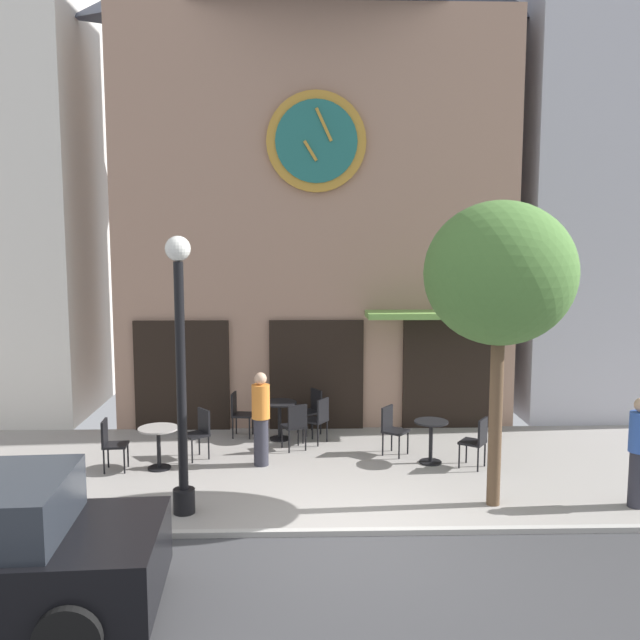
{
  "coord_description": "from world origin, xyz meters",
  "views": [
    {
      "loc": [
        -0.7,
        -8.94,
        4.05
      ],
      "look_at": [
        -0.37,
        2.65,
        2.62
      ],
      "focal_mm": 38.83,
      "sensor_mm": 36.0,
      "label": 1
    }
  ],
  "objects_px": {
    "cafe_chair_by_entrance": "(319,417)",
    "pedestrian_blue": "(639,451)",
    "cafe_table_near_curb": "(280,413)",
    "cafe_chair_near_tree": "(239,411)",
    "cafe_chair_under_awning": "(199,430)",
    "pedestrian_orange": "(261,418)",
    "cafe_table_rightmost": "(431,436)",
    "cafe_chair_mid_row": "(312,408)",
    "cafe_chair_near_lamp": "(477,439)",
    "cafe_chair_curbside": "(295,423)",
    "cafe_chair_facing_street": "(392,426)",
    "street_lamp": "(181,375)",
    "cafe_chair_right_end": "(111,441)",
    "street_tree": "(500,275)",
    "cafe_table_leftmost": "(159,440)"
  },
  "relations": [
    {
      "from": "cafe_chair_curbside",
      "to": "cafe_chair_under_awning",
      "type": "relative_size",
      "value": 1.0
    },
    {
      "from": "street_tree",
      "to": "cafe_chair_curbside",
      "type": "distance_m",
      "value": 5.01
    },
    {
      "from": "cafe_table_rightmost",
      "to": "cafe_chair_mid_row",
      "type": "relative_size",
      "value": 0.85
    },
    {
      "from": "cafe_chair_near_tree",
      "to": "cafe_chair_by_entrance",
      "type": "bearing_deg",
      "value": -17.86
    },
    {
      "from": "cafe_chair_by_entrance",
      "to": "pedestrian_blue",
      "type": "xyz_separation_m",
      "value": [
        4.68,
        -3.31,
        0.33
      ]
    },
    {
      "from": "cafe_chair_mid_row",
      "to": "cafe_chair_facing_street",
      "type": "distance_m",
      "value": 2.03
    },
    {
      "from": "street_tree",
      "to": "cafe_table_leftmost",
      "type": "height_order",
      "value": "street_tree"
    },
    {
      "from": "cafe_chair_near_tree",
      "to": "pedestrian_orange",
      "type": "height_order",
      "value": "pedestrian_orange"
    },
    {
      "from": "cafe_chair_facing_street",
      "to": "cafe_chair_curbside",
      "type": "relative_size",
      "value": 1.0
    },
    {
      "from": "cafe_chair_near_lamp",
      "to": "cafe_table_near_curb",
      "type": "bearing_deg",
      "value": 152.47
    },
    {
      "from": "cafe_chair_facing_street",
      "to": "street_tree",
      "type": "bearing_deg",
      "value": -63.53
    },
    {
      "from": "cafe_chair_near_lamp",
      "to": "cafe_chair_curbside",
      "type": "distance_m",
      "value": 3.35
    },
    {
      "from": "cafe_chair_by_entrance",
      "to": "cafe_chair_under_awning",
      "type": "distance_m",
      "value": 2.35
    },
    {
      "from": "street_lamp",
      "to": "cafe_table_near_curb",
      "type": "bearing_deg",
      "value": 70.43
    },
    {
      "from": "cafe_chair_under_awning",
      "to": "cafe_table_rightmost",
      "type": "bearing_deg",
      "value": -5.4
    },
    {
      "from": "cafe_table_rightmost",
      "to": "cafe_table_near_curb",
      "type": "bearing_deg",
      "value": 151.01
    },
    {
      "from": "cafe_table_near_curb",
      "to": "pedestrian_blue",
      "type": "bearing_deg",
      "value": -33.44
    },
    {
      "from": "cafe_table_near_curb",
      "to": "cafe_chair_by_entrance",
      "type": "height_order",
      "value": "cafe_chair_by_entrance"
    },
    {
      "from": "cafe_chair_mid_row",
      "to": "street_tree",
      "type": "bearing_deg",
      "value": -55.59
    },
    {
      "from": "street_tree",
      "to": "pedestrian_blue",
      "type": "relative_size",
      "value": 2.73
    },
    {
      "from": "cafe_chair_facing_street",
      "to": "cafe_chair_under_awning",
      "type": "distance_m",
      "value": 3.53
    },
    {
      "from": "cafe_chair_by_entrance",
      "to": "cafe_chair_under_awning",
      "type": "relative_size",
      "value": 1.0
    },
    {
      "from": "street_tree",
      "to": "pedestrian_blue",
      "type": "distance_m",
      "value": 3.37
    },
    {
      "from": "street_lamp",
      "to": "cafe_chair_right_end",
      "type": "bearing_deg",
      "value": 129.83
    },
    {
      "from": "cafe_chair_by_entrance",
      "to": "pedestrian_blue",
      "type": "height_order",
      "value": "pedestrian_blue"
    },
    {
      "from": "street_lamp",
      "to": "pedestrian_blue",
      "type": "bearing_deg",
      "value": 0.32
    },
    {
      "from": "cafe_chair_near_lamp",
      "to": "cafe_chair_curbside",
      "type": "relative_size",
      "value": 1.0
    },
    {
      "from": "cafe_chair_by_entrance",
      "to": "cafe_chair_near_tree",
      "type": "bearing_deg",
      "value": 162.14
    },
    {
      "from": "street_lamp",
      "to": "cafe_table_leftmost",
      "type": "height_order",
      "value": "street_lamp"
    },
    {
      "from": "cafe_chair_facing_street",
      "to": "cafe_chair_right_end",
      "type": "relative_size",
      "value": 1.0
    },
    {
      "from": "cafe_table_near_curb",
      "to": "cafe_chair_near_tree",
      "type": "xyz_separation_m",
      "value": [
        -0.83,
        0.22,
        -0.0
      ]
    },
    {
      "from": "cafe_table_rightmost",
      "to": "pedestrian_orange",
      "type": "bearing_deg",
      "value": -179.47
    },
    {
      "from": "street_lamp",
      "to": "street_tree",
      "type": "distance_m",
      "value": 4.84
    },
    {
      "from": "cafe_chair_right_end",
      "to": "pedestrian_orange",
      "type": "xyz_separation_m",
      "value": [
        2.58,
        0.22,
        0.33
      ]
    },
    {
      "from": "cafe_chair_facing_street",
      "to": "cafe_chair_curbside",
      "type": "xyz_separation_m",
      "value": [
        -1.78,
        0.27,
        0.0
      ]
    },
    {
      "from": "cafe_table_near_curb",
      "to": "cafe_chair_under_awning",
      "type": "relative_size",
      "value": 0.85
    },
    {
      "from": "cafe_table_near_curb",
      "to": "cafe_chair_under_awning",
      "type": "height_order",
      "value": "cafe_chair_under_awning"
    },
    {
      "from": "cafe_chair_near_lamp",
      "to": "pedestrian_orange",
      "type": "bearing_deg",
      "value": 175.85
    },
    {
      "from": "cafe_table_near_curb",
      "to": "cafe_chair_by_entrance",
      "type": "bearing_deg",
      "value": -21.03
    },
    {
      "from": "cafe_table_rightmost",
      "to": "cafe_chair_under_awning",
      "type": "xyz_separation_m",
      "value": [
        -4.16,
        0.39,
        0.03
      ]
    },
    {
      "from": "cafe_chair_by_entrance",
      "to": "pedestrian_blue",
      "type": "relative_size",
      "value": 0.54
    },
    {
      "from": "cafe_chair_near_lamp",
      "to": "cafe_chair_curbside",
      "type": "bearing_deg",
      "value": 161.04
    },
    {
      "from": "cafe_table_near_curb",
      "to": "cafe_table_rightmost",
      "type": "bearing_deg",
      "value": -28.99
    },
    {
      "from": "cafe_chair_near_lamp",
      "to": "pedestrian_orange",
      "type": "distance_m",
      "value": 3.8
    },
    {
      "from": "pedestrian_orange",
      "to": "cafe_chair_by_entrance",
      "type": "bearing_deg",
      "value": 49.92
    },
    {
      "from": "cafe_table_leftmost",
      "to": "cafe_chair_curbside",
      "type": "height_order",
      "value": "cafe_chair_curbside"
    },
    {
      "from": "cafe_table_leftmost",
      "to": "cafe_table_near_curb",
      "type": "bearing_deg",
      "value": 39.47
    },
    {
      "from": "cafe_table_near_curb",
      "to": "cafe_chair_by_entrance",
      "type": "xyz_separation_m",
      "value": [
        0.77,
        -0.3,
        -0.0
      ]
    },
    {
      "from": "cafe_chair_mid_row",
      "to": "cafe_chair_near_tree",
      "type": "bearing_deg",
      "value": -171.83
    },
    {
      "from": "cafe_chair_under_awning",
      "to": "pedestrian_orange",
      "type": "relative_size",
      "value": 0.54
    }
  ]
}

